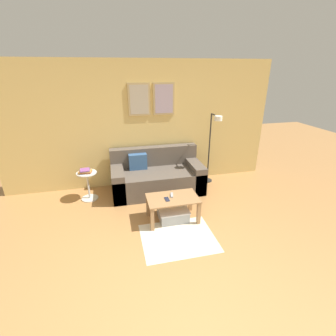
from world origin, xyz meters
name	(u,v)px	position (x,y,z in m)	size (l,w,h in m)	color
ground_plane	(184,305)	(0.00, 0.00, 0.00)	(16.00, 16.00, 0.00)	#A87542
wall_back	(141,125)	(0.00, 3.17, 1.28)	(5.60, 0.09, 2.55)	#D6B76B
area_rug	(178,238)	(0.24, 1.10, 0.00)	(1.09, 0.90, 0.01)	beige
couch	(157,177)	(0.22, 2.71, 0.30)	(1.82, 0.89, 0.86)	brown
coffee_table	(173,202)	(0.27, 1.59, 0.33)	(0.84, 0.51, 0.42)	#997047
storage_bin	(173,213)	(0.29, 1.62, 0.10)	(0.50, 0.44, 0.20)	#9EA3A8
floor_lamp	(213,141)	(1.41, 2.72, 0.97)	(0.22, 0.52, 1.53)	black
side_table	(88,183)	(-1.13, 2.65, 0.34)	(0.37, 0.37, 0.56)	silver
book_stack	(85,171)	(-1.15, 2.65, 0.59)	(0.25, 0.19, 0.07)	#B73333
remote_control	(172,195)	(0.28, 1.66, 0.43)	(0.04, 0.15, 0.02)	#99999E
cell_phone	(167,199)	(0.17, 1.56, 0.42)	(0.07, 0.14, 0.01)	#1E2338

